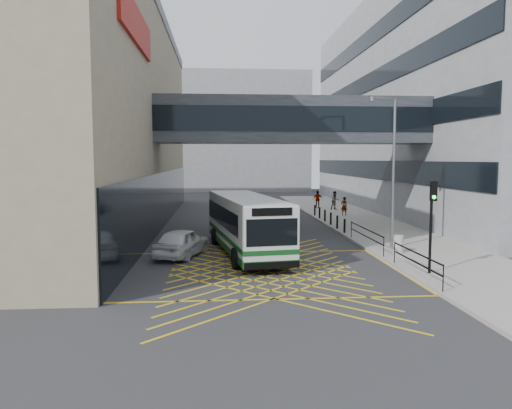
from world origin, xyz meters
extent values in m
plane|color=#333335|center=(0.00, 0.00, 0.00)|extent=(120.00, 120.00, 0.00)
cube|color=black|center=(-5.96, 16.00, 2.00)|extent=(0.10, 41.50, 4.00)
cube|color=#A3170F|center=(-5.92, 4.00, 11.50)|extent=(0.18, 9.00, 1.80)
cube|color=gray|center=(-5.96, 16.00, 15.60)|extent=(0.12, 41.50, 0.80)
cube|color=gray|center=(24.00, 24.00, 10.00)|extent=(24.00, 44.00, 20.00)
cube|color=black|center=(11.96, 24.00, 4.00)|extent=(0.10, 43.50, 1.60)
cube|color=black|center=(11.96, 24.00, 8.00)|extent=(0.10, 43.50, 1.60)
cube|color=black|center=(11.96, 24.00, 12.00)|extent=(0.10, 43.50, 1.60)
cube|color=black|center=(11.96, 24.00, 16.00)|extent=(0.10, 43.50, 1.60)
cube|color=gray|center=(-2.00, 60.00, 9.00)|extent=(28.00, 16.00, 18.00)
cube|color=#34393E|center=(3.00, 12.00, 7.50)|extent=(20.00, 4.00, 3.00)
cube|color=black|center=(3.00, 9.98, 7.50)|extent=(19.50, 0.06, 1.60)
cube|color=black|center=(3.00, 14.02, 7.50)|extent=(19.50, 0.06, 1.60)
cube|color=#A09B92|center=(9.00, 15.00, 0.08)|extent=(6.00, 54.00, 0.16)
cube|color=gold|center=(0.00, 0.00, 0.00)|extent=(12.00, 9.00, 0.01)
cube|color=silver|center=(-0.51, 4.20, 1.64)|extent=(3.98, 10.86, 2.61)
cube|color=#0E471A|center=(-0.51, 4.20, 0.50)|extent=(4.02, 10.90, 0.33)
cube|color=#0E471A|center=(-0.51, 4.20, 1.01)|extent=(4.04, 10.91, 0.21)
cube|color=black|center=(-0.59, 4.77, 1.98)|extent=(3.83, 9.53, 1.01)
cube|color=black|center=(0.29, -1.03, 1.88)|extent=(2.21, 0.41, 1.16)
cube|color=black|center=(0.29, -1.05, 2.75)|extent=(1.73, 0.32, 0.34)
cube|color=silver|center=(-0.51, 4.20, 2.95)|extent=(3.94, 10.76, 0.10)
cube|color=black|center=(0.29, -1.05, 0.48)|extent=(2.40, 0.46, 0.29)
cube|color=black|center=(-1.30, 9.45, 0.48)|extent=(2.40, 0.46, 0.29)
cylinder|color=black|center=(-1.19, 0.58, 0.48)|extent=(0.41, 0.99, 0.97)
cylinder|color=black|center=(1.22, 0.94, 0.48)|extent=(0.41, 0.99, 0.97)
cylinder|color=black|center=(-2.17, 7.07, 0.48)|extent=(0.41, 0.99, 0.97)
cylinder|color=black|center=(0.23, 7.43, 0.48)|extent=(0.41, 0.99, 0.97)
imported|color=white|center=(-3.81, 3.62, 0.74)|extent=(3.28, 5.02, 1.48)
imported|color=black|center=(0.32, 9.72, 0.74)|extent=(3.06, 5.07, 1.48)
imported|color=#909498|center=(1.72, 24.18, 0.76)|extent=(2.82, 5.12, 1.51)
cylinder|color=black|center=(6.92, -1.58, 1.80)|extent=(0.13, 0.13, 3.28)
cube|color=black|center=(6.89, -1.79, 3.63)|extent=(0.29, 0.20, 0.82)
sphere|color=#19E533|center=(6.88, -1.88, 3.39)|extent=(0.17, 0.17, 0.15)
cylinder|color=slate|center=(7.45, 4.51, 4.13)|extent=(0.21, 0.21, 7.95)
cube|color=slate|center=(6.72, 4.20, 8.11)|extent=(1.50, 0.73, 0.10)
cylinder|color=slate|center=(5.99, 3.88, 8.03)|extent=(0.37, 0.37, 0.25)
cylinder|color=#ADA89E|center=(7.29, 3.07, 0.60)|extent=(0.51, 0.51, 0.88)
cube|color=black|center=(6.15, -2.00, 1.11)|extent=(0.05, 5.00, 0.05)
cube|color=black|center=(6.15, -2.00, 0.71)|extent=(0.05, 5.00, 0.05)
cube|color=black|center=(6.15, 5.00, 1.11)|extent=(0.05, 6.00, 0.05)
cube|color=black|center=(6.15, 5.00, 0.71)|extent=(0.05, 6.00, 0.05)
cylinder|color=black|center=(6.15, -4.50, 0.66)|extent=(0.04, 0.04, 1.00)
cylinder|color=black|center=(6.15, 0.50, 0.66)|extent=(0.04, 0.04, 1.00)
cylinder|color=black|center=(6.15, 2.00, 0.66)|extent=(0.04, 0.04, 1.00)
cylinder|color=black|center=(6.15, 8.00, 0.66)|extent=(0.04, 0.04, 1.00)
cylinder|color=black|center=(6.25, 10.00, 0.61)|extent=(0.14, 0.14, 0.90)
cylinder|color=black|center=(6.25, 12.00, 0.61)|extent=(0.14, 0.14, 0.90)
cylinder|color=black|center=(6.25, 14.00, 0.61)|extent=(0.14, 0.14, 0.90)
cylinder|color=black|center=(6.25, 16.00, 0.61)|extent=(0.14, 0.14, 0.90)
cylinder|color=black|center=(6.25, 18.00, 0.61)|extent=(0.14, 0.14, 0.90)
cylinder|color=black|center=(6.25, 20.00, 0.61)|extent=(0.14, 0.14, 0.90)
imported|color=gray|center=(8.75, 19.92, 0.94)|extent=(0.69, 0.55, 1.57)
imported|color=gray|center=(9.10, 24.66, 1.02)|extent=(0.96, 0.74, 1.73)
imported|color=gray|center=(7.83, 26.61, 0.99)|extent=(0.99, 0.50, 1.66)
camera|label=1|loc=(-1.96, -21.65, 4.96)|focal=35.00mm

